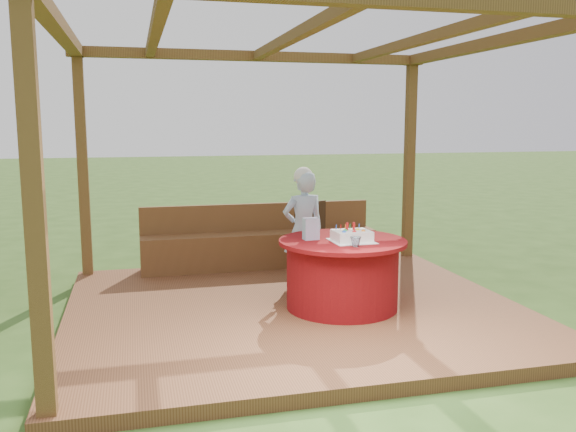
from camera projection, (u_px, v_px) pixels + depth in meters
The scene contains 10 objects.
ground at pixel (294, 316), 6.24m from camera, with size 60.00×60.00×0.00m, color #2F521B.
deck at pixel (294, 310), 6.23m from camera, with size 4.50×4.00×0.12m, color brown.
pergola at pixel (294, 76), 5.87m from camera, with size 4.50×4.00×2.72m.
bench at pixel (260, 246), 7.82m from camera, with size 3.00×0.42×0.80m.
table at pixel (342, 273), 6.08m from camera, with size 1.27×1.27×0.69m.
chair at pixel (317, 236), 7.21m from camera, with size 0.60×0.60×0.91m.
elderly_woman at pixel (303, 228), 6.77m from camera, with size 0.51×0.36×1.36m.
birthday_cake at pixel (352, 236), 5.93m from camera, with size 0.41×0.41×0.18m.
gift_bag at pixel (311, 229), 6.02m from camera, with size 0.15×0.10×0.21m, color #C57FB0.
drinking_glass at pixel (356, 242), 5.68m from camera, with size 0.10×0.10×0.09m, color white.
Camera 1 is at (-1.54, -5.81, 1.97)m, focal length 38.00 mm.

